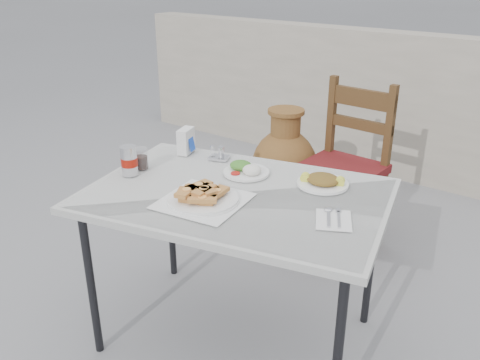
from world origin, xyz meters
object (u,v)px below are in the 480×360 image
Objects in this scene: soda_can at (129,160)px; condiment_caddy at (219,154)px; salad_chopped_plate at (323,181)px; pide_plate at (203,194)px; terracotta_urn at (284,171)px; salad_rice_plate at (246,169)px; cola_glass at (141,160)px; napkin_holder at (186,141)px; chair at (344,165)px; cafe_table at (236,203)px.

condiment_caddy is (0.21, 0.41, -0.05)m from soda_can.
salad_chopped_plate is at bearing 29.01° from soda_can.
terracotta_urn is at bearing 107.58° from pide_plate.
cola_glass is (-0.45, -0.25, 0.02)m from salad_rice_plate.
salad_rice_plate is 1.56× the size of soda_can.
napkin_holder is 0.12× the size of chair.
napkin_holder is 1.05m from terracotta_urn.
pide_plate is 1.75× the size of salad_rice_plate.
terracotta_urn is at bearing 87.00° from cola_glass.
chair is at bearing 66.38° from cola_glass.
napkin_holder reaches higher than cafe_table.
chair is (0.30, 0.87, -0.27)m from condiment_caddy.
cafe_table is 1.79× the size of terracotta_urn.
salad_chopped_plate is 0.88m from cola_glass.
salad_rice_plate reaches higher than terracotta_urn.
salad_chopped_plate is 0.28× the size of terracotta_urn.
terracotta_urn is (-0.47, 1.17, -0.35)m from cafe_table.
salad_rice_plate is 0.24m from condiment_caddy.
salad_chopped_plate is 1.93× the size of condiment_caddy.
cafe_table is 10.46× the size of soda_can.
terracotta_urn is at bearing 100.05° from condiment_caddy.
napkin_holder is (0.01, 0.38, -0.00)m from soda_can.
salad_chopped_plate is at bearing 23.49° from cola_glass.
napkin_holder is (-0.45, 0.39, 0.03)m from pide_plate.
napkin_holder is at bearing 87.80° from soda_can.
salad_rice_plate reaches higher than salad_chopped_plate.
cola_glass is at bearing 100.98° from soda_can.
chair is (0.07, 0.94, -0.27)m from salad_rice_plate.
chair is (0.04, 1.30, -0.28)m from pide_plate.
soda_can reaches higher than salad_chopped_plate.
condiment_caddy is (-0.23, 0.07, 0.00)m from salad_rice_plate.
pide_plate reaches higher than salad_rice_plate.
salad_rice_plate is 0.27× the size of terracotta_urn.
cola_glass is at bearing -124.71° from condiment_caddy.
cola_glass is (-0.49, 0.10, 0.01)m from pide_plate.
pide_plate is 0.60m from napkin_holder.
salad_rice_plate is at bearing 29.33° from cola_glass.
salad_rice_plate is 1.67× the size of napkin_holder.
salad_rice_plate is at bearing -164.61° from salad_chopped_plate.
chair is at bearing -4.01° from terracotta_urn.
terracotta_urn is at bearing 111.57° from salad_rice_plate.
terracotta_urn is (-0.16, 0.90, -0.43)m from condiment_caddy.
terracotta_urn is at bearing 112.13° from cafe_table.
chair reaches higher than pide_plate.
cola_glass is (-0.81, -0.35, 0.02)m from salad_chopped_plate.
salad_chopped_plate is at bearing 54.47° from pide_plate.
cola_glass is 0.12× the size of terracotta_urn.
napkin_holder is at bearing 174.81° from salad_rice_plate.
napkin_holder reaches higher than condiment_caddy.
cola_glass is 0.76× the size of napkin_holder.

